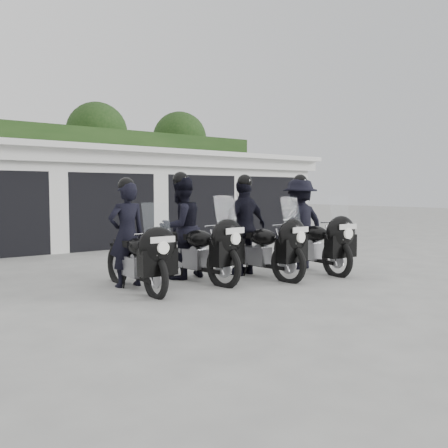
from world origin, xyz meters
TOP-DOWN VIEW (x-y plane):
  - ground at (0.00, 0.00)m, footprint 80.00×80.00m
  - garage_block at (-0.00, 8.06)m, footprint 16.40×6.80m
  - background_vegetation at (0.37, 12.92)m, footprint 20.00×3.90m
  - police_bike_a at (-2.01, -0.03)m, footprint 0.70×2.28m
  - police_bike_b at (-0.81, 0.17)m, footprint 1.10×2.42m
  - police_bike_c at (0.43, -0.22)m, footprint 1.20×2.38m
  - police_bike_d at (1.84, -0.33)m, footprint 1.32×2.42m

SIDE VIEW (x-z plane):
  - ground at x=0.00m, z-range 0.00..0.00m
  - police_bike_a at x=-2.01m, z-range -0.20..1.78m
  - police_bike_c at x=0.43m, z-range -0.16..1.92m
  - police_bike_b at x=-0.81m, z-range -0.17..1.95m
  - police_bike_d at x=1.84m, z-range -0.16..1.95m
  - garage_block at x=0.00m, z-range -0.06..2.90m
  - background_vegetation at x=0.37m, z-range -0.13..5.67m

